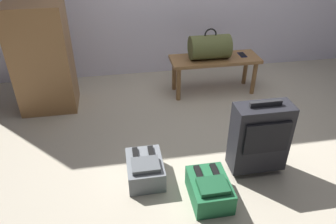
% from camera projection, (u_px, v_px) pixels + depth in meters
% --- Properties ---
extents(ground_plane, '(6.60, 6.60, 0.00)m').
position_uv_depth(ground_plane, '(218.00, 137.00, 3.03)').
color(ground_plane, '#B2A893').
extents(bench, '(1.00, 0.36, 0.42)m').
position_uv_depth(bench, '(215.00, 63.00, 3.62)').
color(bench, olive).
rests_on(bench, ground).
extents(duffel_bag_olive, '(0.44, 0.26, 0.34)m').
position_uv_depth(duffel_bag_olive, '(210.00, 47.00, 3.51)').
color(duffel_bag_olive, '#51562D').
rests_on(duffel_bag_olive, bench).
extents(cell_phone, '(0.07, 0.14, 0.01)m').
position_uv_depth(cell_phone, '(242.00, 55.00, 3.65)').
color(cell_phone, '#191E4C').
rests_on(cell_phone, bench).
extents(suitcase_upright_charcoal, '(0.44, 0.22, 0.65)m').
position_uv_depth(suitcase_upright_charcoal, '(260.00, 137.00, 2.48)').
color(suitcase_upright_charcoal, black).
rests_on(suitcase_upright_charcoal, ground).
extents(backpack_grey, '(0.28, 0.38, 0.21)m').
position_uv_depth(backpack_grey, '(145.00, 169.00, 2.53)').
color(backpack_grey, slate).
rests_on(backpack_grey, ground).
extents(backpack_green, '(0.28, 0.38, 0.21)m').
position_uv_depth(backpack_green, '(209.00, 189.00, 2.34)').
color(backpack_green, '#1E6038').
rests_on(backpack_green, ground).
extents(side_cabinet, '(0.56, 0.44, 1.10)m').
position_uv_depth(side_cabinet, '(42.00, 59.00, 3.24)').
color(side_cabinet, olive).
rests_on(side_cabinet, ground).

